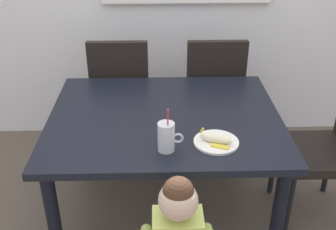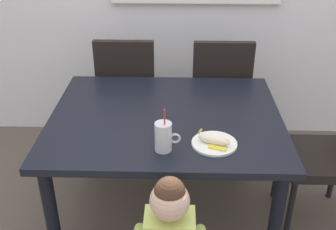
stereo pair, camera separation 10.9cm
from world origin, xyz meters
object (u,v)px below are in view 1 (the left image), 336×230
Objects in this scene: dining_chair_right at (213,89)px; peeled_banana at (216,139)px; dining_chair_far at (333,140)px; milk_cup at (166,138)px; dining_table at (165,129)px; dining_chair_left at (121,90)px; snack_plate at (216,142)px.

peeled_banana is at bearing 83.18° from dining_chair_right.
milk_cup is at bearing -70.32° from dining_chair_far.
milk_cup is 0.26m from peeled_banana.
dining_chair_left is (-0.31, 0.74, -0.10)m from dining_table.
dining_table is 5.71× the size of snack_plate.
dining_table is 0.42m from peeled_banana.
snack_plate is at bearing 12.21° from milk_cup.
dining_table is 0.81m from dining_chair_left.
dining_table is at bearing -89.67° from dining_chair_far.
dining_table is 5.28× the size of milk_cup.
snack_plate is at bearing 83.20° from dining_chair_right.
dining_chair_far is 0.84m from snack_plate.
milk_cup reaches higher than dining_chair_right.
dining_chair_right is at bearing 83.18° from peeled_banana.
dining_chair_far is (0.63, -0.73, 0.00)m from dining_chair_right.
snack_plate is at bearing 118.46° from dining_chair_left.
dining_chair_left is 4.17× the size of snack_plate.
dining_chair_far is at bearing 22.80° from peeled_banana.
dining_chair_far is 0.85m from peeled_banana.
snack_plate is at bearing -67.95° from dining_chair_far.
milk_cup is (0.00, -0.36, 0.16)m from dining_table.
dining_chair_far reaches higher than snack_plate.
dining_chair_right is at bearing 83.20° from snack_plate.
snack_plate is (0.25, -0.30, 0.10)m from dining_table.
snack_plate is at bearing -49.73° from dining_table.
dining_table is at bearing 128.94° from peeled_banana.
snack_plate is 1.32× the size of peeled_banana.
peeled_banana is (0.56, -1.06, 0.22)m from dining_chair_left.
dining_table is at bearing 130.27° from snack_plate.
dining_chair_far is at bearing 150.86° from dining_chair_left.
dining_table is 0.41m from snack_plate.
dining_chair_right is 1.19m from milk_cup.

